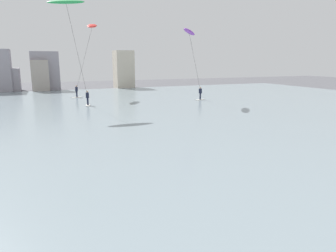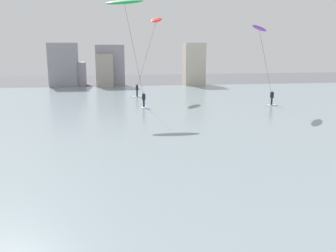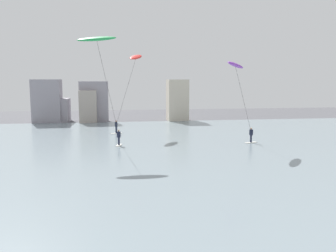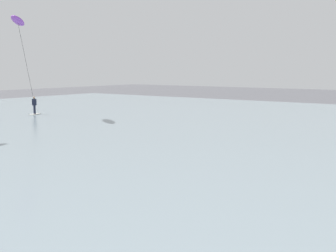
# 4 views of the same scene
# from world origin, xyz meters

# --- Properties ---
(water_bay) EXTENTS (84.00, 52.00, 0.10)m
(water_bay) POSITION_xyz_m (0.00, 31.11, 0.05)
(water_bay) COLOR gray
(water_bay) RESTS_ON ground
(far_shore_buildings) EXTENTS (24.70, 5.18, 6.83)m
(far_shore_buildings) POSITION_xyz_m (-3.26, 58.60, 3.07)
(far_shore_buildings) COLOR gray
(far_shore_buildings) RESTS_ON ground
(kitesurfer_green) EXTENTS (4.06, 3.88, 10.85)m
(kitesurfer_green) POSITION_xyz_m (-1.62, 34.45, 9.75)
(kitesurfer_green) COLOR silver
(kitesurfer_green) RESTS_ON water_bay
(kitesurfer_red) EXTENTS (4.50, 3.66, 10.06)m
(kitesurfer_red) POSITION_xyz_m (2.26, 45.41, 8.88)
(kitesurfer_red) COLOR silver
(kitesurfer_red) RESTS_ON water_bay
(kitesurfer_purple) EXTENTS (4.65, 3.51, 8.65)m
(kitesurfer_purple) POSITION_xyz_m (11.86, 34.72, 7.52)
(kitesurfer_purple) COLOR silver
(kitesurfer_purple) RESTS_ON water_bay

